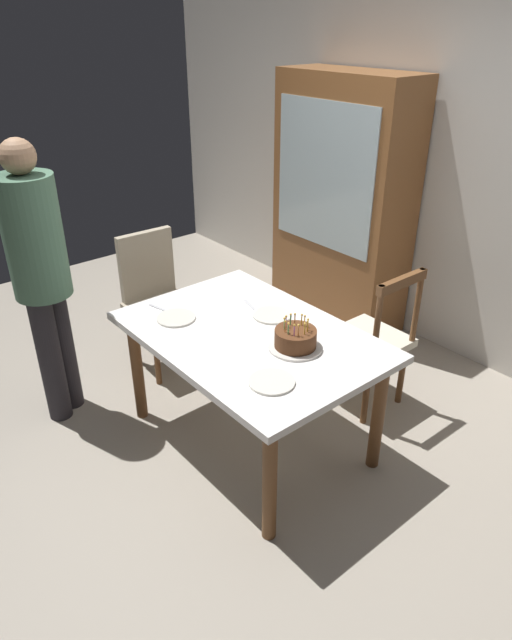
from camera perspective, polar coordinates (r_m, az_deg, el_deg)
ground at (r=3.46m, az=-0.54°, el=-11.82°), size 6.40×6.40×0.00m
back_wall at (r=4.17m, az=20.05°, el=13.88°), size 6.40×0.10×2.60m
dining_table at (r=3.08m, az=-0.60°, el=-2.78°), size 1.42×0.97×0.73m
birthday_cake at (r=2.88m, az=4.01°, el=-1.97°), size 0.28×0.28×0.17m
plate_near_celebrant at (r=3.20m, az=-8.08°, el=0.21°), size 0.22×0.22×0.01m
plate_far_side at (r=3.21m, az=1.62°, el=0.51°), size 0.22×0.22×0.01m
plate_near_guest at (r=2.64m, az=1.59°, el=-6.25°), size 0.22×0.22×0.01m
fork_near_celebrant at (r=3.33m, az=-9.64°, el=1.14°), size 0.18×0.06×0.01m
fork_far_side at (r=3.30m, az=-0.46°, el=1.37°), size 0.18×0.06×0.01m
chair_spindle_back at (r=3.56m, az=11.54°, el=-2.09°), size 0.45×0.45×0.95m
chair_upholstered at (r=3.97m, az=-10.03°, el=2.62°), size 0.46×0.46×0.95m
person_celebrant at (r=3.41m, az=-20.96°, el=4.69°), size 0.32×0.32×1.69m
china_cabinet at (r=4.47m, az=8.68°, el=11.52°), size 1.10×0.45×1.90m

